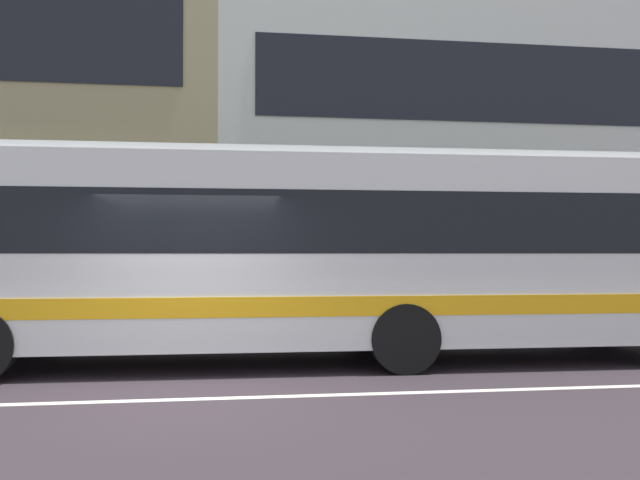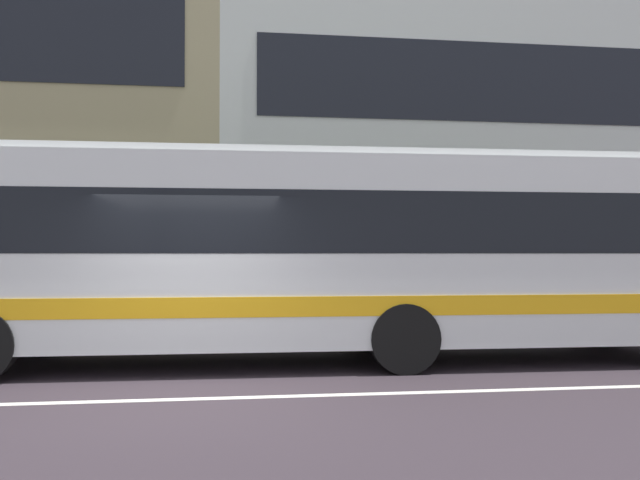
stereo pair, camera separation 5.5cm
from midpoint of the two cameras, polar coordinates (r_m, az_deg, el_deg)
ground_plane at (r=8.27m, az=-11.78°, el=-13.03°), size 160.00×160.00×0.00m
lane_centre_line at (r=8.27m, az=-11.78°, el=-13.01°), size 60.00×0.16×0.01m
hedge_row_far at (r=14.43m, az=-5.82°, el=-6.42°), size 19.78×1.10×0.76m
apartment_block_right at (r=26.82m, az=19.48°, el=7.42°), size 24.99×10.47×11.34m
transit_bus at (r=10.69m, az=1.53°, el=-0.71°), size 12.07×2.80×3.24m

